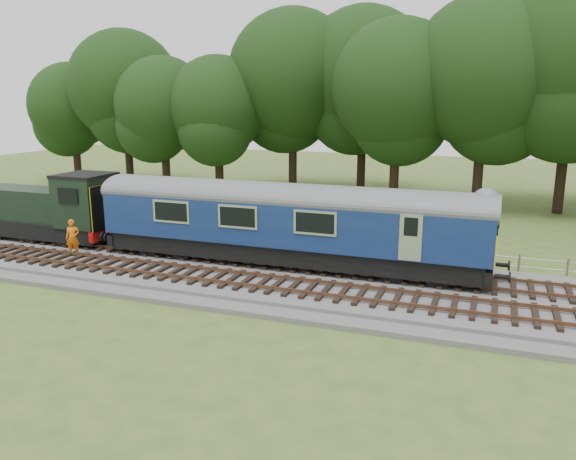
% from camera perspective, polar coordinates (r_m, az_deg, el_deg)
% --- Properties ---
extents(ground, '(120.00, 120.00, 0.00)m').
position_cam_1_polar(ground, '(24.34, 3.40, -5.68)').
color(ground, '#3D5A21').
rests_on(ground, ground).
extents(ballast, '(70.00, 7.00, 0.35)m').
position_cam_1_polar(ballast, '(24.29, 3.41, -5.29)').
color(ballast, '#4C4C4F').
rests_on(ballast, ground).
extents(track_north, '(67.20, 2.40, 0.21)m').
position_cam_1_polar(track_north, '(25.49, 4.33, -3.83)').
color(track_north, black).
rests_on(track_north, ballast).
extents(track_south, '(67.20, 2.40, 0.21)m').
position_cam_1_polar(track_south, '(22.76, 2.24, -5.92)').
color(track_south, black).
rests_on(track_south, ballast).
extents(fence, '(64.00, 0.12, 1.00)m').
position_cam_1_polar(fence, '(28.49, 6.04, -2.91)').
color(fence, '#6B6054').
rests_on(fence, ground).
extents(tree_line, '(70.00, 8.00, 18.00)m').
position_cam_1_polar(tree_line, '(45.25, 11.56, 2.91)').
color(tree_line, black).
rests_on(tree_line, ground).
extents(dmu_railcar, '(18.05, 2.86, 3.88)m').
position_cam_1_polar(dmu_railcar, '(25.58, -0.12, 1.33)').
color(dmu_railcar, black).
rests_on(dmu_railcar, ground).
extents(shunter_loco, '(8.92, 2.60, 3.38)m').
position_cam_1_polar(shunter_loco, '(33.14, -23.33, 1.87)').
color(shunter_loco, black).
rests_on(shunter_loco, ground).
extents(worker, '(0.78, 0.69, 1.81)m').
position_cam_1_polar(worker, '(29.28, -21.03, -0.75)').
color(worker, orange).
rests_on(worker, ballast).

